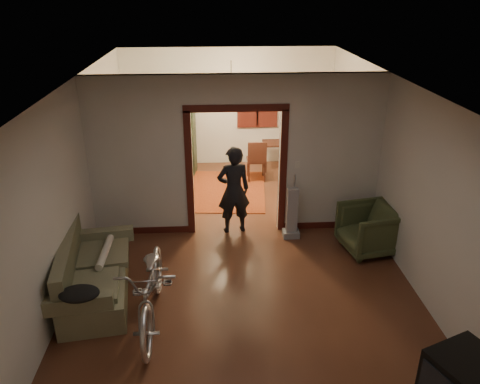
{
  "coord_description": "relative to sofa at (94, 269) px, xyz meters",
  "views": [
    {
      "loc": [
        -0.4,
        -6.8,
        4.1
      ],
      "look_at": [
        0.0,
        -0.3,
        1.2
      ],
      "focal_mm": 35.0,
      "sensor_mm": 36.0,
      "label": 1
    }
  ],
  "objects": [
    {
      "name": "floor",
      "position": [
        2.11,
        1.12,
        -0.43
      ],
      "size": [
        5.0,
        8.5,
        0.01
      ],
      "primitive_type": "cube",
      "color": "#3F1F14",
      "rests_on": "ground"
    },
    {
      "name": "ceiling",
      "position": [
        2.11,
        1.12,
        2.37
      ],
      "size": [
        5.0,
        8.5,
        0.01
      ],
      "primitive_type": "cube",
      "color": "white",
      "rests_on": "floor"
    },
    {
      "name": "wall_back",
      "position": [
        2.11,
        5.37,
        0.97
      ],
      "size": [
        5.0,
        0.02,
        2.8
      ],
      "primitive_type": "cube",
      "color": "beige",
      "rests_on": "floor"
    },
    {
      "name": "wall_left",
      "position": [
        -0.39,
        1.12,
        0.97
      ],
      "size": [
        0.02,
        8.5,
        2.8
      ],
      "primitive_type": "cube",
      "color": "beige",
      "rests_on": "floor"
    },
    {
      "name": "wall_right",
      "position": [
        4.61,
        1.12,
        0.97
      ],
      "size": [
        0.02,
        8.5,
        2.8
      ],
      "primitive_type": "cube",
      "color": "beige",
      "rests_on": "floor"
    },
    {
      "name": "partition_wall",
      "position": [
        2.11,
        1.87,
        0.97
      ],
      "size": [
        5.0,
        0.14,
        2.8
      ],
      "primitive_type": "cube",
      "color": "beige",
      "rests_on": "floor"
    },
    {
      "name": "door_casing",
      "position": [
        2.11,
        1.87,
        0.67
      ],
      "size": [
        1.74,
        0.2,
        2.32
      ],
      "primitive_type": "cube",
      "color": "#3F130E",
      "rests_on": "floor"
    },
    {
      "name": "far_window",
      "position": [
        2.81,
        5.33,
        1.12
      ],
      "size": [
        0.98,
        0.06,
        1.28
      ],
      "primitive_type": "cube",
      "color": "black",
      "rests_on": "wall_back"
    },
    {
      "name": "chandelier",
      "position": [
        2.11,
        3.62,
        1.92
      ],
      "size": [
        0.24,
        0.24,
        0.24
      ],
      "primitive_type": "sphere",
      "color": "#FFE0A5",
      "rests_on": "ceiling"
    },
    {
      "name": "light_switch",
      "position": [
        3.16,
        1.8,
        0.82
      ],
      "size": [
        0.08,
        0.01,
        0.12
      ],
      "primitive_type": "cube",
      "color": "silver",
      "rests_on": "partition_wall"
    },
    {
      "name": "sofa",
      "position": [
        0.0,
        0.0,
        0.0
      ],
      "size": [
        1.1,
        1.98,
        0.87
      ],
      "primitive_type": "cube",
      "rotation": [
        0.0,
        0.0,
        0.14
      ],
      "color": "brown",
      "rests_on": "floor"
    },
    {
      "name": "rolled_paper",
      "position": [
        0.1,
        0.3,
        0.1
      ],
      "size": [
        0.11,
        0.86,
        0.11
      ],
      "primitive_type": "cylinder",
      "rotation": [
        1.57,
        0.0,
        0.0
      ],
      "color": "beige",
      "rests_on": "sofa"
    },
    {
      "name": "jacket",
      "position": [
        0.05,
        -0.91,
        0.25
      ],
      "size": [
        0.49,
        0.37,
        0.14
      ],
      "primitive_type": "ellipsoid",
      "color": "black",
      "rests_on": "sofa"
    },
    {
      "name": "bicycle",
      "position": [
        0.89,
        -0.61,
        0.1
      ],
      "size": [
        0.72,
        2.03,
        1.06
      ],
      "primitive_type": "imported",
      "rotation": [
        0.0,
        0.0,
        0.01
      ],
      "color": "silver",
      "rests_on": "floor"
    },
    {
      "name": "armchair",
      "position": [
        4.26,
        0.99,
        -0.04
      ],
      "size": [
        1.01,
        0.99,
        0.79
      ],
      "primitive_type": "imported",
      "rotation": [
        0.0,
        0.0,
        -1.38
      ],
      "color": "#3C4627",
      "rests_on": "floor"
    },
    {
      "name": "crt_tv",
      "position": [
        3.95,
        -2.59,
        0.34
      ],
      "size": [
        0.76,
        0.72,
        0.52
      ],
      "primitive_type": "cube",
      "rotation": [
        0.0,
        0.0,
        0.39
      ],
      "color": "black",
      "rests_on": "tv_stand"
    },
    {
      "name": "vacuum",
      "position": [
        3.05,
        1.52,
        0.03
      ],
      "size": [
        0.34,
        0.31,
        0.93
      ],
      "primitive_type": "cube",
      "rotation": [
        0.0,
        0.0,
        -0.33
      ],
      "color": "gray",
      "rests_on": "floor"
    },
    {
      "name": "person",
      "position": [
        2.06,
        1.8,
        0.37
      ],
      "size": [
        0.64,
        0.48,
        1.6
      ],
      "primitive_type": "imported",
      "rotation": [
        0.0,
        0.0,
        3.33
      ],
      "color": "black",
      "rests_on": "floor"
    },
    {
      "name": "oriental_rug",
      "position": [
        1.96,
        3.6,
        -0.42
      ],
      "size": [
        1.88,
        2.36,
        0.02
      ],
      "primitive_type": "cube",
      "rotation": [
        0.0,
        0.0,
        -0.09
      ],
      "color": "maroon",
      "rests_on": "floor"
    },
    {
      "name": "locker",
      "position": [
        0.83,
        4.79,
        0.51
      ],
      "size": [
        0.99,
        0.62,
        1.89
      ],
      "primitive_type": "cube",
      "rotation": [
        0.0,
        0.0,
        -0.11
      ],
      "color": "#222B1A",
      "rests_on": "floor"
    },
    {
      "name": "globe",
      "position": [
        0.83,
        4.79,
        1.51
      ],
      "size": [
        0.29,
        0.29,
        0.29
      ],
      "primitive_type": "sphere",
      "color": "#1E5972",
      "rests_on": "locker"
    },
    {
      "name": "desk",
      "position": [
        3.36,
        4.8,
        -0.09
      ],
      "size": [
        1.03,
        0.78,
        0.68
      ],
      "primitive_type": "cube",
      "rotation": [
        0.0,
        0.0,
        -0.33
      ],
      "color": "#331811",
      "rests_on": "floor"
    },
    {
      "name": "desk_chair",
      "position": [
        2.69,
        4.22,
        0.04
      ],
      "size": [
        0.45,
        0.45,
        0.94
      ],
      "primitive_type": "cube",
      "rotation": [
        0.0,
        0.0,
        -0.07
      ],
      "color": "#331811",
      "rests_on": "floor"
    }
  ]
}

